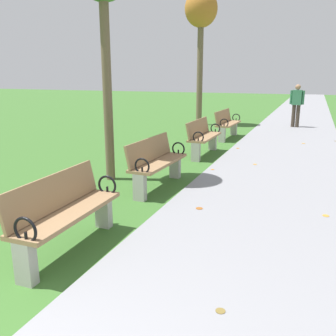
% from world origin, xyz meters
% --- Properties ---
extents(paved_walkway, '(2.88, 44.00, 0.02)m').
position_xyz_m(paved_walkway, '(1.44, 18.00, 0.01)').
color(paved_walkway, gray).
rests_on(paved_walkway, ground).
extents(park_bench_2, '(0.50, 1.61, 0.90)m').
position_xyz_m(park_bench_2, '(-0.50, 2.84, 0.49)').
color(park_bench_2, '#93704C').
rests_on(park_bench_2, ground).
extents(park_bench_3, '(0.53, 1.62, 0.90)m').
position_xyz_m(park_bench_3, '(-0.50, 5.47, 0.49)').
color(park_bench_3, '#93704C').
rests_on(park_bench_3, ground).
extents(park_bench_4, '(0.49, 1.60, 0.90)m').
position_xyz_m(park_bench_4, '(-0.50, 8.43, 0.49)').
color(park_bench_4, '#93704C').
rests_on(park_bench_4, ground).
extents(park_bench_5, '(0.53, 1.62, 0.90)m').
position_xyz_m(park_bench_5, '(-0.50, 11.13, 0.49)').
color(park_bench_5, '#93704C').
rests_on(park_bench_5, ground).
extents(tree_2, '(1.25, 1.25, 5.12)m').
position_xyz_m(tree_2, '(-2.30, 13.97, 4.21)').
color(tree_2, brown).
rests_on(tree_2, ground).
extents(pedestrian_walking, '(0.53, 0.25, 1.62)m').
position_xyz_m(pedestrian_walking, '(1.41, 14.56, 0.93)').
color(pedestrian_walking, '#3D3328').
rests_on(pedestrian_walking, paved_walkway).
extents(scattered_leaves, '(5.39, 13.85, 0.02)m').
position_xyz_m(scattered_leaves, '(0.19, 5.34, 0.02)').
color(scattered_leaves, brown).
rests_on(scattered_leaves, ground).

